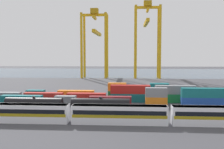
{
  "coord_description": "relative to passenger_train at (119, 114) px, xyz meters",
  "views": [
    {
      "loc": [
        5.73,
        -71.7,
        14.5
      ],
      "look_at": [
        -1.45,
        36.41,
        6.22
      ],
      "focal_mm": 41.57,
      "sensor_mm": 36.0,
      "label": 1
    }
  ],
  "objects": [
    {
      "name": "shipping_container_2",
      "position": [
        -3.36,
        19.76,
        -0.84
      ],
      "size": [
        12.1,
        2.44,
        2.6
      ],
      "primitive_type": "cube",
      "color": "maroon",
      "rests_on": "ground_plane"
    },
    {
      "name": "shipping_container_19",
      "position": [
        -15.75,
        31.36,
        -0.84
      ],
      "size": [
        12.1,
        2.44,
        2.6
      ],
      "primitive_type": "cube",
      "color": "orange",
      "rests_on": "ground_plane"
    },
    {
      "name": "passenger_train",
      "position": [
        0.0,
        0.0,
        0.0
      ],
      "size": [
        61.68,
        3.14,
        3.9
      ],
      "color": "silver",
      "rests_on": "ground_plane"
    },
    {
      "name": "ground_plane",
      "position": [
        -3.73,
        58.08,
        -2.14
      ],
      "size": [
        420.0,
        420.0,
        0.0
      ],
      "primitive_type": "plane",
      "color": "#424247"
    },
    {
      "name": "gantry_crane_west",
      "position": [
        -19.85,
        112.69,
        23.83
      ],
      "size": [
        16.5,
        36.79,
        43.34
      ],
      "color": "gold",
      "rests_on": "ground_plane"
    },
    {
      "name": "freight_tank_row",
      "position": [
        -21.77,
        9.05,
        -0.21
      ],
      "size": [
        47.87,
        2.71,
        4.17
      ],
      "color": "#232326",
      "rests_on": "ground_plane"
    },
    {
      "name": "gantry_crane_central",
      "position": [
        13.18,
        112.17,
        26.76
      ],
      "size": [
        16.27,
        33.88,
        47.61
      ],
      "color": "gold",
      "rests_on": "ground_plane"
    },
    {
      "name": "shipping_container_13",
      "position": [
        -11.22,
        25.56,
        -0.84
      ],
      "size": [
        12.1,
        2.44,
        2.6
      ],
      "primitive_type": "cube",
      "color": "#AD211C",
      "rests_on": "ground_plane"
    },
    {
      "name": "shipping_container_15",
      "position": [
        2.39,
        25.56,
        1.76
      ],
      "size": [
        12.1,
        2.44,
        2.6
      ],
      "primitive_type": "cube",
      "color": "#AD211C",
      "rests_on": "shipping_container_14"
    },
    {
      "name": "shipping_container_0",
      "position": [
        -29.47,
        19.76,
        -0.84
      ],
      "size": [
        12.1,
        2.44,
        2.6
      ],
      "primitive_type": "cube",
      "color": "#146066",
      "rests_on": "ground_plane"
    },
    {
      "name": "shipping_container_23",
      "position": [
        11.89,
        31.36,
        1.76
      ],
      "size": [
        6.04,
        2.44,
        2.6
      ],
      "primitive_type": "cube",
      "color": "#146066",
      "rests_on": "shipping_container_22"
    },
    {
      "name": "shipping_container_16",
      "position": [
        16.01,
        25.56,
        -0.84
      ],
      "size": [
        12.1,
        2.44,
        2.6
      ],
      "primitive_type": "cube",
      "color": "#197538",
      "rests_on": "ground_plane"
    },
    {
      "name": "shipping_container_18",
      "position": [
        -29.56,
        31.36,
        -0.84
      ],
      "size": [
        6.04,
        2.44,
        2.6
      ],
      "primitive_type": "cube",
      "color": "#146066",
      "rests_on": "ground_plane"
    },
    {
      "name": "shipping_container_11",
      "position": [
        -38.46,
        25.56,
        -0.84
      ],
      "size": [
        12.1,
        2.44,
        2.6
      ],
      "primitive_type": "cube",
      "color": "slate",
      "rests_on": "ground_plane"
    },
    {
      "name": "shipping_container_20",
      "position": [
        -1.93,
        31.36,
        -0.84
      ],
      "size": [
        6.04,
        2.44,
        2.6
      ],
      "primitive_type": "cube",
      "color": "#197538",
      "rests_on": "ground_plane"
    },
    {
      "name": "shipping_container_12",
      "position": [
        -24.84,
        25.56,
        -0.84
      ],
      "size": [
        12.1,
        2.44,
        2.6
      ],
      "primitive_type": "cube",
      "color": "#AD211C",
      "rests_on": "ground_plane"
    },
    {
      "name": "shipping_container_21",
      "position": [
        -1.93,
        31.36,
        1.76
      ],
      "size": [
        6.04,
        2.44,
        2.6
      ],
      "primitive_type": "cube",
      "color": "orange",
      "rests_on": "shipping_container_20"
    },
    {
      "name": "shipping_container_1",
      "position": [
        -16.42,
        19.76,
        -0.84
      ],
      "size": [
        6.04,
        2.44,
        2.6
      ],
      "primitive_type": "cube",
      "color": "slate",
      "rests_on": "ground_plane"
    },
    {
      "name": "shipping_container_14",
      "position": [
        2.39,
        25.56,
        -0.84
      ],
      "size": [
        12.1,
        2.44,
        2.6
      ],
      "primitive_type": "cube",
      "color": "#146066",
      "rests_on": "ground_plane"
    },
    {
      "name": "shipping_container_5",
      "position": [
        22.75,
        19.76,
        -0.84
      ],
      "size": [
        12.1,
        2.44,
        2.6
      ],
      "primitive_type": "cube",
      "color": "#1C4299",
      "rests_on": "ground_plane"
    },
    {
      "name": "shipping_container_22",
      "position": [
        11.89,
        31.36,
        -0.84
      ],
      "size": [
        6.04,
        2.44,
        2.6
      ],
      "primitive_type": "cube",
      "color": "#146066",
      "rests_on": "ground_plane"
    },
    {
      "name": "shipping_container_17",
      "position": [
        16.01,
        25.56,
        1.76
      ],
      "size": [
        12.1,
        2.44,
        2.6
      ],
      "primitive_type": "cube",
      "color": "slate",
      "rests_on": "shipping_container_16"
    },
    {
      "name": "shipping_container_6",
      "position": [
        22.75,
        19.76,
        1.76
      ],
      "size": [
        12.1,
        2.44,
        2.6
      ],
      "primitive_type": "cube",
      "color": "#146066",
      "rests_on": "shipping_container_5"
    },
    {
      "name": "shipping_container_4",
      "position": [
        9.69,
        19.76,
        1.76
      ],
      "size": [
        6.04,
        2.44,
        2.6
      ],
      "primitive_type": "cube",
      "color": "slate",
      "rests_on": "shipping_container_3"
    },
    {
      "name": "harbour_water",
      "position": [
        -3.73,
        159.95,
        -2.14
      ],
      "size": [
        400.0,
        110.0,
        0.01
      ],
      "primitive_type": "cube",
      "color": "#384C60",
      "rests_on": "ground_plane"
    },
    {
      "name": "shipping_container_3",
      "position": [
        9.69,
        19.76,
        -0.84
      ],
      "size": [
        6.04,
        2.44,
        2.6
      ],
      "primitive_type": "cube",
      "color": "orange",
      "rests_on": "ground_plane"
    },
    {
      "name": "shipping_container_24",
      "position": [
        25.7,
        31.36,
        -0.84
      ],
      "size": [
        12.1,
        2.44,
        2.6
      ],
      "primitive_type": "cube",
      "color": "gold",
      "rests_on": "ground_plane"
    }
  ]
}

